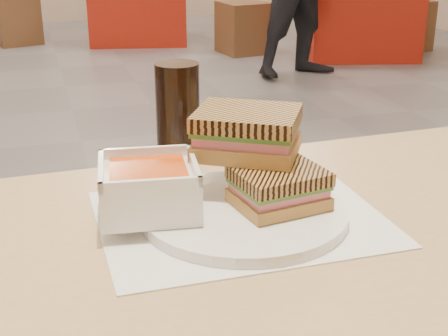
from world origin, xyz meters
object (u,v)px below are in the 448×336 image
object	(u,v)px
cola_glass	(178,110)
bg_chair_1r	(404,25)
plate	(244,213)
bg_chair_2r	(144,10)
bg_chair_1l	(244,28)
panini_lower	(279,188)
soup_bowl	(149,189)
bg_table_1	(358,8)
bg_chair_2l	(15,20)

from	to	relation	value
cola_glass	bg_chair_1r	size ratio (longest dim) A/B	0.35
plate	bg_chair_2r	bearing A→B (deg)	81.36
bg_chair_1l	bg_chair_1r	size ratio (longest dim) A/B	1.03
panini_lower	bg_chair_1r	world-z (taller)	panini_lower
plate	bg_chair_2r	xyz separation A→B (m)	(0.92, 6.09, -0.54)
soup_bowl	bg_chair_1r	xyz separation A→B (m)	(3.10, 4.41, -0.58)
soup_bowl	bg_chair_2r	world-z (taller)	soup_bowl
panini_lower	bg_chair_1l	size ratio (longest dim) A/B	0.27
soup_bowl	bg_chair_1l	world-z (taller)	soup_bowl
cola_glass	bg_chair_1r	xyz separation A→B (m)	(3.00, 4.17, -0.61)
bg_chair_1l	bg_chair_1r	distance (m)	1.44
cola_glass	bg_chair_1l	distance (m)	4.73
bg_chair_1l	bg_chair_2r	world-z (taller)	bg_chair_2r
bg_table_1	bg_chair_2r	bearing A→B (deg)	131.48
bg_chair_2l	cola_glass	bearing A→B (deg)	-86.60
plate	panini_lower	xyz separation A→B (m)	(0.04, -0.01, 0.03)
panini_lower	bg_table_1	size ratio (longest dim) A/B	0.11
bg_chair_1r	plate	bearing A→B (deg)	-123.91
soup_bowl	bg_chair_2l	world-z (taller)	soup_bowl
bg_chair_2l	bg_chair_2r	size ratio (longest dim) A/B	1.00
soup_bowl	cola_glass	world-z (taller)	cola_glass
bg_chair_1r	panini_lower	bearing A→B (deg)	-123.48
panini_lower	bg_chair_1r	xyz separation A→B (m)	(2.94, 4.44, -0.58)
bg_table_1	bg_chair_2l	bearing A→B (deg)	154.19
bg_table_1	soup_bowl	bearing A→B (deg)	-120.86
soup_bowl	cola_glass	xyz separation A→B (m)	(0.09, 0.24, 0.03)
bg_chair_1l	bg_chair_2r	bearing A→B (deg)	114.23
plate	soup_bowl	world-z (taller)	soup_bowl
soup_bowl	bg_table_1	world-z (taller)	soup_bowl
plate	cola_glass	distance (m)	0.27
soup_bowl	bg_chair_1l	xyz separation A→B (m)	(1.67, 4.66, -0.58)
panini_lower	bg_table_1	world-z (taller)	panini_lower
bg_chair_2l	bg_chair_2r	world-z (taller)	bg_chair_2r
bg_chair_1l	cola_glass	bearing A→B (deg)	-109.69
bg_chair_1r	bg_table_1	bearing A→B (deg)	-170.57
panini_lower	bg_chair_1l	distance (m)	4.96
bg_chair_2r	bg_chair_2l	bearing A→B (deg)	-163.32
plate	bg_chair_1r	xyz separation A→B (m)	(2.98, 4.43, -0.54)
plate	bg_chair_1r	world-z (taller)	plate
panini_lower	bg_table_1	xyz separation A→B (m)	(2.42, 4.35, -0.40)
plate	bg_chair_2r	size ratio (longest dim) A/B	0.55
bg_chair_1l	soup_bowl	bearing A→B (deg)	-109.77
bg_table_1	bg_chair_2r	world-z (taller)	bg_table_1
soup_bowl	panini_lower	xyz separation A→B (m)	(0.16, -0.03, -0.00)
bg_chair_1l	bg_chair_2l	xyz separation A→B (m)	(-1.91, 1.02, -0.00)
bg_chair_2r	cola_glass	bearing A→B (deg)	-99.26
bg_chair_2r	soup_bowl	bearing A→B (deg)	-99.75
bg_chair_2r	bg_chair_1l	bearing A→B (deg)	-65.77
bg_chair_1l	plate	bearing A→B (deg)	-108.38
cola_glass	bg_chair_1r	world-z (taller)	cola_glass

